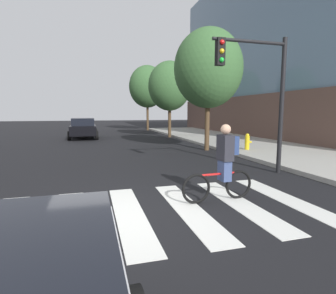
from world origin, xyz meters
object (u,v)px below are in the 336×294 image
(traffic_light_near, at_px, (260,82))
(street_tree_near, at_px, (208,69))
(fire_hydrant, at_px, (247,142))
(street_tree_far, at_px, (147,87))
(sedan_mid, at_px, (83,128))
(cyclist, at_px, (224,163))
(street_tree_mid, at_px, (170,86))

(traffic_light_near, height_order, street_tree_near, street_tree_near)
(fire_hydrant, bearing_deg, traffic_light_near, -118.78)
(street_tree_near, relative_size, street_tree_far, 0.88)
(fire_hydrant, height_order, street_tree_near, street_tree_near)
(sedan_mid, relative_size, street_tree_far, 0.64)
(cyclist, distance_m, fire_hydrant, 7.58)
(sedan_mid, height_order, cyclist, cyclist)
(sedan_mid, distance_m, cyclist, 16.14)
(street_tree_mid, xyz_separation_m, street_tree_far, (-0.01, 8.44, 0.71))
(fire_hydrant, relative_size, street_tree_far, 0.11)
(cyclist, height_order, traffic_light_near, traffic_light_near)
(street_tree_near, distance_m, street_tree_mid, 7.46)
(cyclist, relative_size, fire_hydrant, 2.19)
(traffic_light_near, height_order, street_tree_far, street_tree_far)
(traffic_light_near, xyz_separation_m, fire_hydrant, (2.26, 4.12, -2.33))
(traffic_light_near, relative_size, street_tree_near, 0.69)
(fire_hydrant, xyz_separation_m, street_tree_far, (-1.37, 17.21, 4.08))
(traffic_light_near, distance_m, street_tree_mid, 12.97)
(street_tree_mid, distance_m, street_tree_far, 8.47)
(street_tree_far, bearing_deg, sedan_mid, -130.36)
(cyclist, distance_m, street_tree_near, 8.62)
(cyclist, distance_m, traffic_light_near, 3.59)
(fire_hydrant, bearing_deg, street_tree_far, 94.55)
(traffic_light_near, relative_size, street_tree_mid, 0.73)
(sedan_mid, distance_m, traffic_light_near, 14.99)
(street_tree_far, bearing_deg, traffic_light_near, -92.40)
(cyclist, bearing_deg, street_tree_near, 68.57)
(street_tree_mid, bearing_deg, traffic_light_near, -94.02)
(traffic_light_near, xyz_separation_m, street_tree_near, (0.74, 5.43, 1.22))
(street_tree_mid, bearing_deg, street_tree_near, -91.31)
(cyclist, relative_size, traffic_light_near, 0.41)
(cyclist, xyz_separation_m, fire_hydrant, (4.45, 6.13, -0.31))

